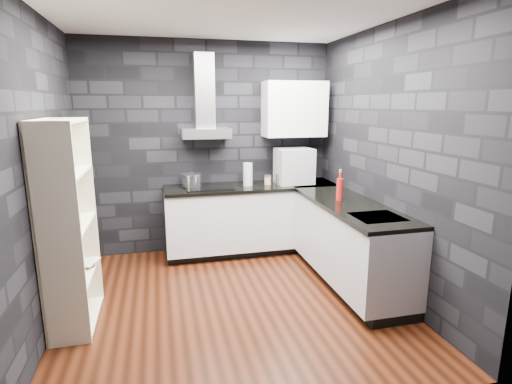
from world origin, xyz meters
name	(u,v)px	position (x,y,z in m)	size (l,w,h in m)	color
ground	(233,302)	(0.00, 0.00, 0.00)	(3.20, 3.20, 0.00)	#3E190C
ceiling	(229,9)	(0.00, 0.00, 2.70)	(3.20, 3.20, 0.00)	white
wall_back	(209,148)	(0.00, 1.62, 1.35)	(3.20, 0.05, 2.70)	black
wall_front	(285,213)	(0.00, -1.62, 1.35)	(3.20, 0.05, 2.70)	black
wall_left	(37,174)	(-1.62, 0.00, 1.35)	(0.05, 3.20, 2.70)	black
wall_right	(389,161)	(1.62, 0.00, 1.35)	(0.05, 3.20, 2.70)	black
toekick_back	(251,247)	(0.50, 1.34, 0.05)	(2.18, 0.50, 0.10)	black
toekick_right	(352,279)	(1.34, 0.10, 0.05)	(0.50, 1.78, 0.10)	black
counter_back_cab	(252,217)	(0.50, 1.30, 0.48)	(2.20, 0.60, 0.76)	silver
counter_right_cab	(350,242)	(1.30, 0.10, 0.48)	(0.60, 1.80, 0.76)	silver
counter_back_top	(252,187)	(0.50, 1.29, 0.88)	(2.20, 0.62, 0.04)	black
counter_right_top	(351,206)	(1.29, 0.10, 0.88)	(0.62, 1.80, 0.04)	black
counter_corner_top	(310,184)	(1.30, 1.30, 0.88)	(0.62, 0.62, 0.04)	black
hood_body	(206,133)	(-0.05, 1.43, 1.56)	(0.60, 0.34, 0.12)	#B2B1B6
hood_chimney	(204,91)	(-0.05, 1.50, 2.07)	(0.24, 0.20, 0.90)	#B2B1B6
upper_cabinet	(294,109)	(1.10, 1.43, 1.85)	(0.80, 0.35, 0.70)	silver
cooktop	(209,187)	(-0.05, 1.30, 0.91)	(0.58, 0.50, 0.01)	black
sink_rim	(378,217)	(1.30, -0.40, 0.89)	(0.44, 0.40, 0.01)	#B2B1B6
pot	(192,181)	(-0.25, 1.36, 0.98)	(0.24, 0.24, 0.14)	silver
glass_vase	(248,174)	(0.45, 1.28, 1.04)	(0.12, 0.12, 0.29)	silver
storage_jar	(268,180)	(0.71, 1.29, 0.95)	(0.09, 0.09, 0.11)	tan
utensil_crock	(280,179)	(0.87, 1.26, 0.97)	(0.11, 0.11, 0.14)	silver
appliance_garage	(294,166)	(1.07, 1.29, 1.12)	(0.46, 0.36, 0.46)	#AAABB2
red_bottle	(340,190)	(1.23, 0.27, 1.02)	(0.07, 0.07, 0.24)	maroon
bookshelf	(69,226)	(-1.42, -0.02, 0.90)	(0.34, 0.80, 1.80)	#F0E8C6
fruit_bowl	(64,226)	(-1.42, -0.17, 0.94)	(0.24, 0.24, 0.06)	silver
book_red	(74,255)	(-1.44, 0.15, 0.57)	(0.17, 0.02, 0.23)	maroon
book_second	(77,252)	(-1.41, 0.16, 0.59)	(0.16, 0.02, 0.22)	#B2B2B2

